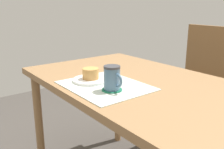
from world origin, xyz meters
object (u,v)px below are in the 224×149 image
Objects in this scene: wooden_chair at (197,83)px; pastry_plate at (91,80)px; dining_table at (138,95)px; pastry at (91,73)px; coffee_mug at (112,78)px.

wooden_chair reaches higher than pastry_plate.
pastry reaches higher than dining_table.
pastry_plate is 0.19m from coffee_mug.
pastry is (0.00, 0.00, 0.03)m from pastry_plate.
wooden_chair is 0.99m from pastry_plate.
dining_table is at bearing 57.82° from pastry.
wooden_chair is (-0.15, 0.76, -0.13)m from dining_table.
pastry is (-0.13, -0.20, 0.12)m from dining_table.
pastry is at bearing 179.71° from coffee_mug.
dining_table is 1.32× the size of wooden_chair.
pastry_plate is 2.23× the size of pastry.
pastry_plate is at bearing -122.18° from dining_table.
coffee_mug reaches higher than dining_table.
pastry is 0.75× the size of coffee_mug.
coffee_mug is (0.18, -0.00, 0.05)m from pastry_plate.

